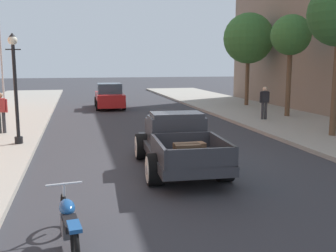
# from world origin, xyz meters

# --- Properties ---
(ground_plane) EXTENTS (140.00, 140.00, 0.00)m
(ground_plane) POSITION_xyz_m (0.00, 0.00, 0.00)
(ground_plane) COLOR #333338
(hotrod_truck_gunmetal) EXTENTS (2.34, 5.00, 1.58)m
(hotrod_truck_gunmetal) POSITION_xyz_m (-0.29, -0.38, 0.75)
(hotrod_truck_gunmetal) COLOR #333338
(hotrod_truck_gunmetal) RESTS_ON ground
(motorcycle_parked) EXTENTS (0.62, 2.11, 0.93)m
(motorcycle_parked) POSITION_xyz_m (-3.25, -4.84, 0.44)
(motorcycle_parked) COLOR black
(motorcycle_parked) RESTS_ON ground
(car_background_red) EXTENTS (1.92, 4.32, 1.65)m
(car_background_red) POSITION_xyz_m (-0.95, 15.01, 0.77)
(car_background_red) COLOR #AD1E1E
(car_background_red) RESTS_ON ground
(pedestrian_sidewalk_left) EXTENTS (0.53, 0.22, 1.65)m
(pedestrian_sidewalk_left) POSITION_xyz_m (-6.08, 5.79, 1.09)
(pedestrian_sidewalk_left) COLOR #333338
(pedestrian_sidewalk_left) RESTS_ON sidewalk_left
(pedestrian_sidewalk_right) EXTENTS (0.53, 0.22, 1.65)m
(pedestrian_sidewalk_right) POSITION_xyz_m (6.19, 6.99, 1.09)
(pedestrian_sidewalk_right) COLOR #333338
(pedestrian_sidewalk_right) RESTS_ON sidewalk_right
(street_lamp_near) EXTENTS (0.50, 0.32, 3.85)m
(street_lamp_near) POSITION_xyz_m (-5.12, 3.43, 2.39)
(street_lamp_near) COLOR black
(street_lamp_near) RESTS_ON sidewalk_left
(flagpole) EXTENTS (1.74, 0.16, 9.16)m
(flagpole) POSITION_xyz_m (-7.58, 16.82, 5.77)
(flagpole) COLOR #B2B2B7
(flagpole) RESTS_ON sidewalk_left
(street_tree_second) EXTENTS (2.10, 2.10, 5.33)m
(street_tree_second) POSITION_xyz_m (7.96, 7.79, 4.36)
(street_tree_second) COLOR brown
(street_tree_second) RESTS_ON sidewalk_right
(street_tree_third) EXTENTS (3.33, 3.33, 6.11)m
(street_tree_third) POSITION_xyz_m (8.20, 13.52, 4.58)
(street_tree_third) COLOR brown
(street_tree_third) RESTS_ON sidewalk_right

